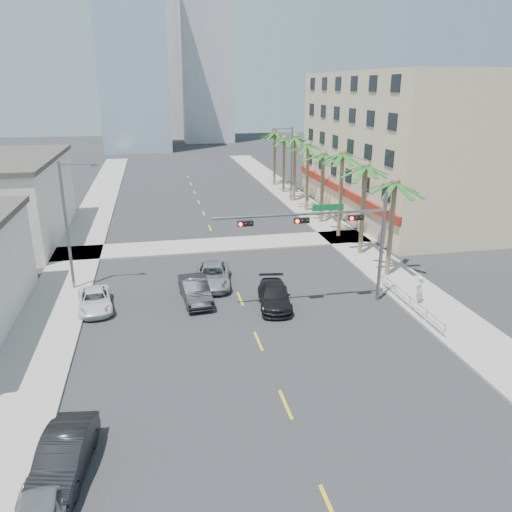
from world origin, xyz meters
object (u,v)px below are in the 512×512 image
(pedestrian, at_px, (419,290))
(car_lane_right, at_px, (274,296))
(car_lane_center, at_px, (213,275))
(car_parked_mid, at_px, (64,457))
(car_parked_far, at_px, (95,300))
(traffic_signal_mast, at_px, (336,230))
(car_lane_left, at_px, (195,290))

(pedestrian, bearing_deg, car_lane_right, -40.60)
(car_lane_center, height_order, pedestrian, pedestrian)
(car_parked_mid, distance_m, car_parked_far, 14.75)
(car_lane_center, bearing_deg, car_parked_far, -154.07)
(car_parked_far, height_order, pedestrian, pedestrian)
(traffic_signal_mast, height_order, car_lane_left, traffic_signal_mast)
(pedestrian, bearing_deg, car_lane_center, -55.63)
(car_lane_center, bearing_deg, car_lane_right, -44.00)
(traffic_signal_mast, height_order, car_lane_center, traffic_signal_mast)
(car_parked_mid, distance_m, car_lane_center, 18.95)
(car_parked_mid, xyz_separation_m, car_parked_far, (-0.31, 14.74, -0.15))
(car_parked_mid, distance_m, car_lane_right, 17.05)
(car_parked_far, distance_m, car_lane_center, 8.33)
(car_lane_right, height_order, pedestrian, pedestrian)
(car_parked_far, xyz_separation_m, car_lane_center, (7.90, 2.62, 0.12))
(car_lane_left, xyz_separation_m, car_lane_center, (1.49, 2.59, -0.05))
(car_lane_right, bearing_deg, car_lane_center, 136.18)
(car_lane_left, relative_size, car_lane_right, 0.98)
(car_parked_mid, bearing_deg, traffic_signal_mast, 47.35)
(car_lane_right, bearing_deg, pedestrian, -2.99)
(car_lane_left, bearing_deg, car_lane_center, 55.09)
(car_lane_left, distance_m, car_lane_right, 5.31)
(traffic_signal_mast, distance_m, pedestrian, 6.90)
(car_parked_mid, xyz_separation_m, pedestrian, (20.37, 11.20, 0.31))
(car_parked_far, bearing_deg, car_lane_right, -15.92)
(car_lane_center, xyz_separation_m, pedestrian, (12.78, -6.17, 0.34))
(car_parked_mid, distance_m, car_lane_left, 15.98)
(traffic_signal_mast, height_order, car_lane_right, traffic_signal_mast)
(car_lane_left, xyz_separation_m, pedestrian, (14.27, -3.57, 0.29))
(traffic_signal_mast, bearing_deg, car_parked_far, 171.28)
(car_parked_far, relative_size, car_lane_left, 0.93)
(car_lane_center, distance_m, pedestrian, 14.20)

